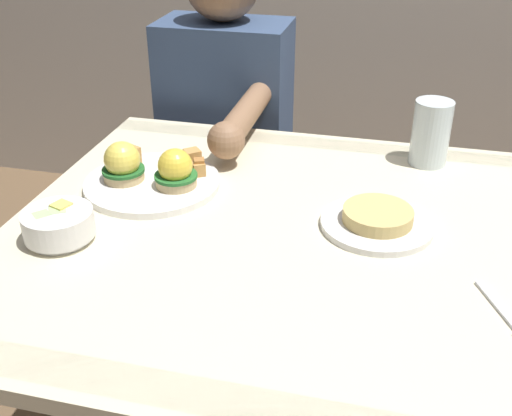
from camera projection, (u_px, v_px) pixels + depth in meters
dining_table at (342, 289)px, 1.12m from camera, size 1.20×0.90×0.74m
eggs_benedict_plate at (151, 174)px, 1.23m from camera, size 0.27×0.27×0.09m
fruit_bowl at (59, 225)px, 1.05m from camera, size 0.12×0.12×0.06m
fork at (508, 318)px, 0.88m from camera, size 0.08×0.15×0.00m
water_glass_extra at (430, 137)px, 1.31m from camera, size 0.08×0.08×0.14m
side_plate at (377, 220)px, 1.10m from camera, size 0.20×0.20×0.04m
diner_person at (224, 135)px, 1.70m from camera, size 0.34×0.54×1.14m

